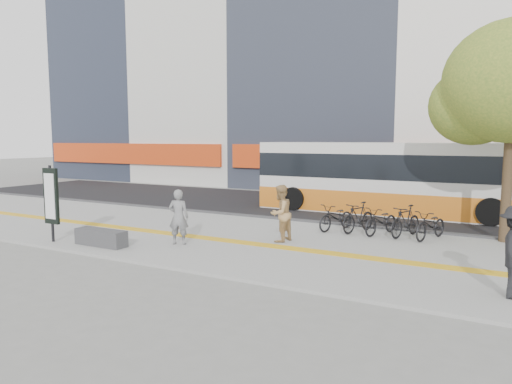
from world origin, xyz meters
The scene contains 12 objects.
ground centered at (0.00, 0.00, 0.00)m, with size 120.00×120.00×0.00m, color slate.
sidewalk centered at (0.00, 1.50, 0.04)m, with size 40.00×7.00×0.08m, color gray.
tactile_strip centered at (0.00, 1.00, 0.09)m, with size 40.00×0.45×0.01m, color gold.
street centered at (0.00, 9.00, 0.03)m, with size 40.00×8.00×0.06m, color black.
curb centered at (0.00, 5.00, 0.07)m, with size 40.00×0.25×0.14m, color #363638.
bench centered at (-2.60, -1.20, 0.30)m, with size 1.60×0.45×0.45m, color #363638.
signboard centered at (-4.20, -1.51, 1.37)m, with size 0.55×0.10×2.20m.
street_tree centered at (7.18, 4.82, 4.51)m, with size 4.40×3.80×6.31m.
bus centered at (3.07, 8.50, 1.38)m, with size 10.56×2.50×2.81m.
bicycle_row centered at (3.86, 4.00, 0.53)m, with size 3.97×1.74×0.96m.
seated_woman centered at (-0.80, -0.05, 0.86)m, with size 0.57×0.37×1.55m, color black.
pedestrian_tan centered at (1.53, 1.65, 0.90)m, with size 0.80×0.62×1.64m, color tan.
Camera 1 is at (7.22, -10.25, 3.02)m, focal length 32.67 mm.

